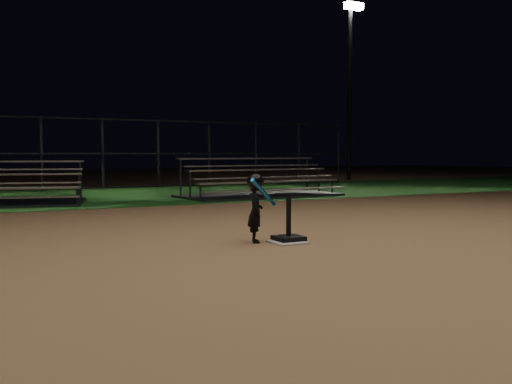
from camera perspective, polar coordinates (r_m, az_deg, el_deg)
name	(u,v)px	position (r m, az deg, el deg)	size (l,w,h in m)	color
ground	(288,243)	(7.65, 3.37, -5.33)	(80.00, 80.00, 0.00)	#9E6F47
grass_strip	(123,195)	(17.00, -13.70, -0.27)	(60.00, 8.00, 0.01)	#1B4F19
home_plate	(288,242)	(7.64, 3.37, -5.25)	(0.45, 0.45, 0.02)	beige
batting_tee	(289,232)	(7.73, 3.42, -4.22)	(0.38, 0.38, 0.65)	black
child_batter	(256,206)	(7.61, -0.04, -1.44)	(0.52, 0.49, 0.97)	black
bleacher_right	(260,189)	(15.86, 0.43, 0.36)	(4.78, 2.65, 1.13)	#BCBCC2
backstop_fence	(103,154)	(19.90, -15.69, 3.88)	(20.08, 0.08, 2.50)	#38383D
light_pole_right	(350,76)	(26.90, 9.82, 11.86)	(0.90, 0.53, 8.30)	#2D2D30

